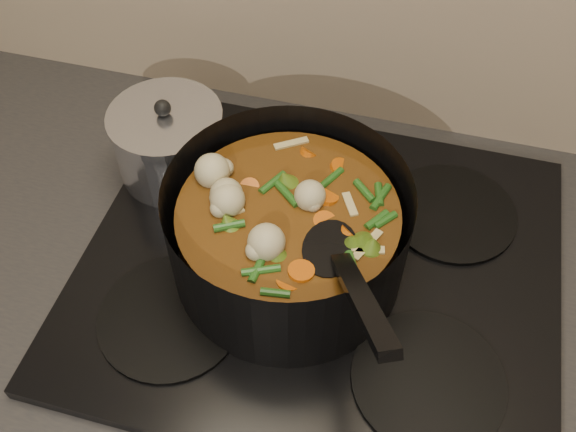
# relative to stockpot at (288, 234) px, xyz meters

# --- Properties ---
(counter) EXTENTS (2.64, 0.64, 0.91)m
(counter) POSITION_rel_stockpot_xyz_m (0.04, 0.02, -0.54)
(counter) COLOR brown
(counter) RESTS_ON ground
(stovetop) EXTENTS (0.62, 0.54, 0.03)m
(stovetop) POSITION_rel_stockpot_xyz_m (0.04, 0.02, -0.08)
(stovetop) COLOR black
(stovetop) RESTS_ON counter
(stockpot) EXTENTS (0.35, 0.39, 0.22)m
(stockpot) POSITION_rel_stockpot_xyz_m (0.00, 0.00, 0.00)
(stockpot) COLOR black
(stockpot) RESTS_ON stovetop
(saucepan) EXTENTS (0.16, 0.16, 0.13)m
(saucepan) POSITION_rel_stockpot_xyz_m (-0.21, 0.12, -0.01)
(saucepan) COLOR silver
(saucepan) RESTS_ON stovetop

